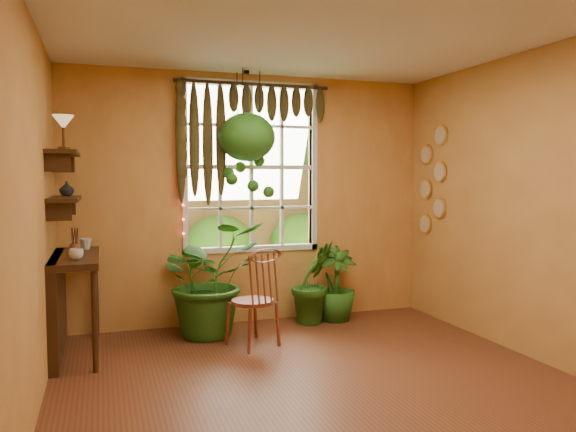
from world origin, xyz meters
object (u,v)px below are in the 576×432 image
at_px(windsor_chair, 255,314).
at_px(hanging_basket, 247,145).
at_px(counter_ledge, 63,294).
at_px(potted_plant_left, 209,278).
at_px(potted_plant_mid, 313,282).

distance_m(windsor_chair, hanging_basket, 1.78).
distance_m(counter_ledge, potted_plant_left, 1.37).
bearing_deg(potted_plant_left, windsor_chair, -56.35).
bearing_deg(counter_ledge, hanging_basket, 13.91).
bearing_deg(windsor_chair, potted_plant_mid, 13.42).
bearing_deg(potted_plant_left, potted_plant_mid, 6.15).
relative_size(counter_ledge, potted_plant_left, 1.04).
bearing_deg(counter_ledge, potted_plant_left, 9.45).
bearing_deg(potted_plant_left, hanging_basket, 26.18).
relative_size(windsor_chair, hanging_basket, 0.80).
xyz_separation_m(counter_ledge, potted_plant_left, (1.35, 0.22, 0.03)).
height_order(windsor_chair, hanging_basket, hanging_basket).
height_order(counter_ledge, potted_plant_mid, same).
height_order(counter_ledge, potted_plant_left, potted_plant_left).
bearing_deg(hanging_basket, windsor_chair, -99.13).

